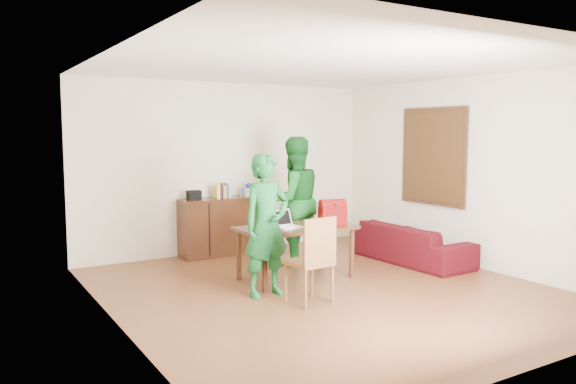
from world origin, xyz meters
TOP-DOWN VIEW (x-y plane):
  - room at (0.01, 0.13)m, footprint 5.20×5.70m
  - table at (-0.03, 0.66)m, footprint 1.49×0.85m
  - chair at (-0.45, -0.30)m, footprint 0.49×0.47m
  - person_near at (-0.73, 0.20)m, footprint 0.65×0.46m
  - person_far at (0.39, 1.39)m, footprint 0.94×0.76m
  - laptop at (-0.18, 0.61)m, footprint 0.34×0.26m
  - bananas at (-0.09, 0.29)m, footprint 0.16×0.13m
  - bottle at (-0.00, 0.30)m, footprint 0.07×0.07m
  - red_bag at (0.51, 0.61)m, footprint 0.39×0.28m
  - sofa at (1.95, 0.61)m, footprint 0.81×1.95m

SIDE VIEW (x-z plane):
  - sofa at x=1.95m, z-range 0.00..0.56m
  - chair at x=-0.45m, z-range -0.21..0.78m
  - table at x=-0.03m, z-range 0.26..0.96m
  - bananas at x=-0.09m, z-range 0.70..0.75m
  - laptop at x=-0.18m, z-range 0.63..0.85m
  - bottle at x=0.00m, z-range 0.70..0.88m
  - red_bag at x=0.51m, z-range 0.70..0.95m
  - person_near at x=-0.73m, z-range 0.00..1.67m
  - person_far at x=0.39m, z-range 0.00..1.86m
  - room at x=0.01m, z-range -0.14..2.76m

